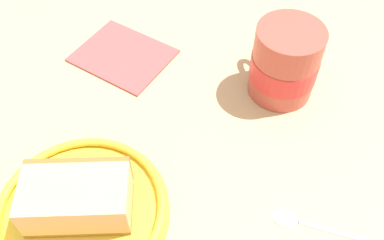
{
  "coord_description": "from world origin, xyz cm",
  "views": [
    {
      "loc": [
        -19.64,
        -20.13,
        42.34
      ],
      "look_at": [
        3.89,
        0.14,
        3.0
      ],
      "focal_mm": 39.98,
      "sensor_mm": 36.0,
      "label": 1
    }
  ],
  "objects_px": {
    "cake_slice": "(77,197)",
    "teaspoon": "(306,223)",
    "folded_napkin": "(123,55)",
    "small_plate": "(82,211)",
    "tea_mug": "(284,62)"
  },
  "relations": [
    {
      "from": "cake_slice",
      "to": "tea_mug",
      "type": "height_order",
      "value": "tea_mug"
    },
    {
      "from": "teaspoon",
      "to": "folded_napkin",
      "type": "distance_m",
      "value": 0.34
    },
    {
      "from": "tea_mug",
      "to": "cake_slice",
      "type": "bearing_deg",
      "value": 168.71
    },
    {
      "from": "tea_mug",
      "to": "small_plate",
      "type": "bearing_deg",
      "value": 169.13
    },
    {
      "from": "cake_slice",
      "to": "small_plate",
      "type": "bearing_deg",
      "value": -137.28
    },
    {
      "from": "teaspoon",
      "to": "tea_mug",
      "type": "bearing_deg",
      "value": 41.99
    },
    {
      "from": "folded_napkin",
      "to": "tea_mug",
      "type": "bearing_deg",
      "value": -65.5
    },
    {
      "from": "teaspoon",
      "to": "folded_napkin",
      "type": "height_order",
      "value": "teaspoon"
    },
    {
      "from": "small_plate",
      "to": "cake_slice",
      "type": "height_order",
      "value": "cake_slice"
    },
    {
      "from": "small_plate",
      "to": "tea_mug",
      "type": "distance_m",
      "value": 0.3
    },
    {
      "from": "small_plate",
      "to": "cake_slice",
      "type": "xyz_separation_m",
      "value": [
        0.0,
        0.0,
        0.02
      ]
    },
    {
      "from": "cake_slice",
      "to": "folded_napkin",
      "type": "distance_m",
      "value": 0.25
    },
    {
      "from": "teaspoon",
      "to": "cake_slice",
      "type": "bearing_deg",
      "value": 127.51
    },
    {
      "from": "cake_slice",
      "to": "teaspoon",
      "type": "height_order",
      "value": "cake_slice"
    },
    {
      "from": "tea_mug",
      "to": "folded_napkin",
      "type": "bearing_deg",
      "value": 114.5
    }
  ]
}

